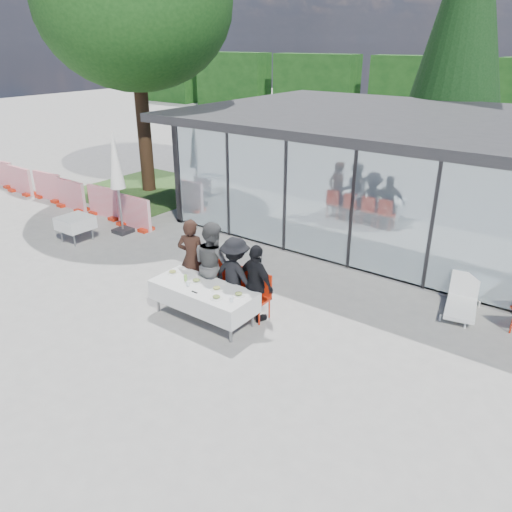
{
  "coord_description": "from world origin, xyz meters",
  "views": [
    {
      "loc": [
        6.0,
        -6.64,
        5.38
      ],
      "look_at": [
        0.21,
        1.2,
        1.13
      ],
      "focal_mm": 35.0,
      "sensor_mm": 36.0,
      "label": 1
    }
  ],
  "objects_px": {
    "diner_a": "(192,259)",
    "lounger": "(462,300)",
    "plate_extra": "(216,297)",
    "construction_barriers": "(60,192)",
    "plate_c": "(217,288)",
    "diner_chair_b": "(217,279)",
    "diner_c": "(235,276)",
    "diner_chair_d": "(260,294)",
    "market_umbrella": "(116,168)",
    "diner_chair_a": "(197,272)",
    "folded_eyeglasses": "(194,292)",
    "plate_d": "(239,294)",
    "diner_d": "(256,284)",
    "juice_bottle": "(186,278)",
    "spare_table_left": "(75,223)",
    "dining_table": "(203,296)",
    "diner_b": "(213,264)",
    "deciduous_tree": "(133,3)",
    "conifer_tree": "(465,20)",
    "plate_b": "(196,281)",
    "diner_chair_c": "(239,287)",
    "plate_a": "(173,272)"
  },
  "relations": [
    {
      "from": "diner_chair_d",
      "to": "market_umbrella",
      "type": "relative_size",
      "value": 0.33
    },
    {
      "from": "diner_d",
      "to": "plate_c",
      "type": "xyz_separation_m",
      "value": [
        -0.58,
        -0.55,
        -0.06
      ]
    },
    {
      "from": "diner_chair_a",
      "to": "folded_eyeglasses",
      "type": "distance_m",
      "value": 1.4
    },
    {
      "from": "diner_chair_b",
      "to": "construction_barriers",
      "type": "bearing_deg",
      "value": 166.74
    },
    {
      "from": "plate_d",
      "to": "folded_eyeglasses",
      "type": "xyz_separation_m",
      "value": [
        -0.79,
        -0.42,
        -0.02
      ]
    },
    {
      "from": "diner_chair_d",
      "to": "diner_b",
      "type": "bearing_deg",
      "value": -173.83
    },
    {
      "from": "diner_c",
      "to": "construction_barriers",
      "type": "relative_size",
      "value": 0.18
    },
    {
      "from": "diner_chair_b",
      "to": "construction_barriers",
      "type": "xyz_separation_m",
      "value": [
        -9.15,
        2.16,
        -0.1
      ]
    },
    {
      "from": "plate_a",
      "to": "conifer_tree",
      "type": "relative_size",
      "value": 0.02
    },
    {
      "from": "market_umbrella",
      "to": "deciduous_tree",
      "type": "xyz_separation_m",
      "value": [
        -2.87,
        3.67,
        4.49
      ]
    },
    {
      "from": "diner_a",
      "to": "diner_chair_b",
      "type": "xyz_separation_m",
      "value": [
        0.61,
        0.12,
        -0.38
      ]
    },
    {
      "from": "plate_extra",
      "to": "folded_eyeglasses",
      "type": "relative_size",
      "value": 1.8
    },
    {
      "from": "plate_d",
      "to": "diner_chair_a",
      "type": "bearing_deg",
      "value": 160.16
    },
    {
      "from": "juice_bottle",
      "to": "construction_barriers",
      "type": "bearing_deg",
      "value": 161.88
    },
    {
      "from": "diner_a",
      "to": "juice_bottle",
      "type": "bearing_deg",
      "value": 104.29
    },
    {
      "from": "diner_b",
      "to": "juice_bottle",
      "type": "distance_m",
      "value": 0.69
    },
    {
      "from": "plate_extra",
      "to": "diner_chair_d",
      "type": "bearing_deg",
      "value": 70.67
    },
    {
      "from": "diner_c",
      "to": "spare_table_left",
      "type": "xyz_separation_m",
      "value": [
        -6.24,
        0.47,
        -0.29
      ]
    },
    {
      "from": "diner_chair_a",
      "to": "plate_c",
      "type": "xyz_separation_m",
      "value": [
        1.19,
        -0.68,
        0.24
      ]
    },
    {
      "from": "diner_chair_d",
      "to": "diner_c",
      "type": "bearing_deg",
      "value": -166.98
    },
    {
      "from": "dining_table",
      "to": "conifer_tree",
      "type": "bearing_deg",
      "value": 86.67
    },
    {
      "from": "plate_a",
      "to": "conifer_tree",
      "type": "xyz_separation_m",
      "value": [
        1.71,
        12.91,
        5.21
      ]
    },
    {
      "from": "diner_chair_d",
      "to": "plate_d",
      "type": "relative_size",
      "value": 3.87
    },
    {
      "from": "diner_d",
      "to": "juice_bottle",
      "type": "distance_m",
      "value": 1.49
    },
    {
      "from": "plate_extra",
      "to": "construction_barriers",
      "type": "bearing_deg",
      "value": 162.59
    },
    {
      "from": "juice_bottle",
      "to": "spare_table_left",
      "type": "relative_size",
      "value": 0.17
    },
    {
      "from": "diner_a",
      "to": "plate_extra",
      "type": "height_order",
      "value": "diner_a"
    },
    {
      "from": "diner_chair_b",
      "to": "diner_c",
      "type": "bearing_deg",
      "value": -11.46
    },
    {
      "from": "diner_c",
      "to": "conifer_tree",
      "type": "height_order",
      "value": "conifer_tree"
    },
    {
      "from": "plate_b",
      "to": "construction_barriers",
      "type": "distance_m",
      "value": 9.59
    },
    {
      "from": "plate_extra",
      "to": "plate_c",
      "type": "bearing_deg",
      "value": 129.83
    },
    {
      "from": "diner_d",
      "to": "construction_barriers",
      "type": "xyz_separation_m",
      "value": [
        -10.31,
        2.28,
        -0.39
      ]
    },
    {
      "from": "folded_eyeglasses",
      "to": "lounger",
      "type": "bearing_deg",
      "value": 42.57
    },
    {
      "from": "diner_chair_b",
      "to": "plate_a",
      "type": "bearing_deg",
      "value": -136.33
    },
    {
      "from": "diner_chair_d",
      "to": "plate_extra",
      "type": "height_order",
      "value": "diner_chair_d"
    },
    {
      "from": "spare_table_left",
      "to": "construction_barriers",
      "type": "relative_size",
      "value": 0.09
    },
    {
      "from": "plate_extra",
      "to": "dining_table",
      "type": "bearing_deg",
      "value": 158.4
    },
    {
      "from": "diner_chair_c",
      "to": "market_umbrella",
      "type": "relative_size",
      "value": 0.33
    },
    {
      "from": "diner_chair_b",
      "to": "conifer_tree",
      "type": "bearing_deg",
      "value": 85.23
    },
    {
      "from": "plate_extra",
      "to": "plate_b",
      "type": "bearing_deg",
      "value": 159.49
    },
    {
      "from": "diner_chair_a",
      "to": "construction_barriers",
      "type": "bearing_deg",
      "value": 165.82
    },
    {
      "from": "diner_chair_a",
      "to": "diner_c",
      "type": "relative_size",
      "value": 0.58
    },
    {
      "from": "plate_b",
      "to": "diner_chair_c",
      "type": "bearing_deg",
      "value": 47.54
    },
    {
      "from": "diner_chair_b",
      "to": "lounger",
      "type": "relative_size",
      "value": 0.68
    },
    {
      "from": "plate_b",
      "to": "juice_bottle",
      "type": "xyz_separation_m",
      "value": [
        -0.2,
        -0.11,
        0.05
      ]
    },
    {
      "from": "diner_c",
      "to": "diner_d",
      "type": "height_order",
      "value": "diner_c"
    },
    {
      "from": "plate_a",
      "to": "construction_barriers",
      "type": "bearing_deg",
      "value": 161.6
    },
    {
      "from": "diner_a",
      "to": "lounger",
      "type": "distance_m",
      "value": 5.92
    },
    {
      "from": "dining_table",
      "to": "plate_extra",
      "type": "relative_size",
      "value": 8.97
    },
    {
      "from": "conifer_tree",
      "to": "diner_a",
      "type": "bearing_deg",
      "value": -97.52
    }
  ]
}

